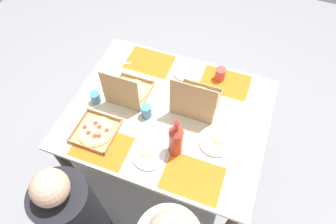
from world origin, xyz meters
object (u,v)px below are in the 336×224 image
object	(u,v)px
pizza_box_corner_left	(129,92)
cup_spare	(220,74)
cup_clear_right	(146,111)
diner_right_seat	(78,218)
pizza_box_corner_right	(196,101)
plate_near_right	(216,141)
pizza_box_center	(96,131)
cup_red	(95,98)
plate_far_right	(149,155)
plate_middle	(186,72)
soda_bottle	(176,140)

from	to	relation	value
pizza_box_corner_left	cup_spare	xyz separation A→B (m)	(-0.57, -0.39, 0.00)
cup_clear_right	diner_right_seat	size ratio (longest dim) A/B	0.09
pizza_box_corner_right	diner_right_seat	bearing A→B (deg)	63.43
pizza_box_corner_left	plate_near_right	size ratio (longest dim) A/B	1.34
pizza_box_center	cup_red	bearing A→B (deg)	-62.16
plate_near_right	cup_clear_right	size ratio (longest dim) A/B	2.27
plate_far_right	cup_spare	size ratio (longest dim) A/B	2.12
pizza_box_center	plate_middle	xyz separation A→B (m)	(-0.39, -0.71, -0.00)
plate_far_right	diner_right_seat	bearing A→B (deg)	55.98
plate_middle	cup_clear_right	distance (m)	0.49
pizza_box_corner_left	soda_bottle	bearing A→B (deg)	147.08
cup_spare	cup_red	bearing A→B (deg)	33.89
pizza_box_center	cup_spare	size ratio (longest dim) A/B	2.66
plate_middle	cup_spare	distance (m)	0.26
cup_spare	diner_right_seat	size ratio (longest dim) A/B	0.09
pizza_box_corner_right	diner_right_seat	distance (m)	1.08
pizza_box_center	plate_middle	world-z (taller)	pizza_box_center
pizza_box_corner_left	cup_clear_right	distance (m)	0.22
plate_near_right	cup_spare	xyz separation A→B (m)	(0.12, -0.54, 0.04)
pizza_box_center	pizza_box_corner_right	size ratio (longest dim) A/B	0.80
pizza_box_center	soda_bottle	distance (m)	0.55
pizza_box_center	cup_spare	distance (m)	0.98
pizza_box_center	pizza_box_corner_left	xyz separation A→B (m)	(-0.08, -0.36, 0.04)
cup_clear_right	soda_bottle	bearing A→B (deg)	146.16
pizza_box_corner_left	pizza_box_corner_right	xyz separation A→B (m)	(-0.47, -0.08, 0.00)
soda_bottle	plate_far_right	bearing A→B (deg)	32.97
cup_clear_right	plate_near_right	bearing A→B (deg)	175.92
pizza_box_corner_left	cup_red	size ratio (longest dim) A/B	3.49
diner_right_seat	plate_middle	bearing A→B (deg)	-104.20
pizza_box_center	plate_far_right	xyz separation A→B (m)	(-0.39, 0.04, -0.00)
plate_near_right	cup_clear_right	xyz separation A→B (m)	(0.50, -0.04, 0.04)
plate_near_right	soda_bottle	bearing A→B (deg)	33.08
plate_near_right	cup_spare	size ratio (longest dim) A/B	2.25
plate_far_right	cup_red	world-z (taller)	cup_red
soda_bottle	diner_right_seat	xyz separation A→B (m)	(0.45, 0.55, -0.38)
plate_far_right	plate_middle	size ratio (longest dim) A/B	1.08
pizza_box_corner_left	pizza_box_corner_right	size ratio (longest dim) A/B	0.90
diner_right_seat	pizza_box_corner_left	bearing A→B (deg)	-89.51
plate_near_right	cup_red	xyz separation A→B (m)	(0.88, -0.02, 0.03)
pizza_box_corner_right	plate_far_right	size ratio (longest dim) A/B	1.58
plate_near_right	cup_spare	world-z (taller)	cup_spare
plate_middle	diner_right_seat	bearing A→B (deg)	75.80
pizza_box_center	cup_red	xyz separation A→B (m)	(0.12, -0.23, 0.03)
plate_far_right	soda_bottle	xyz separation A→B (m)	(-0.14, -0.09, 0.12)
pizza_box_corner_left	cup_clear_right	size ratio (longest dim) A/B	3.05
pizza_box_corner_left	cup_spare	size ratio (longest dim) A/B	3.02
plate_near_right	diner_right_seat	size ratio (longest dim) A/B	0.20
pizza_box_corner_left	plate_far_right	distance (m)	0.50
pizza_box_center	pizza_box_corner_left	world-z (taller)	pizza_box_corner_left
pizza_box_corner_right	cup_spare	bearing A→B (deg)	-107.50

